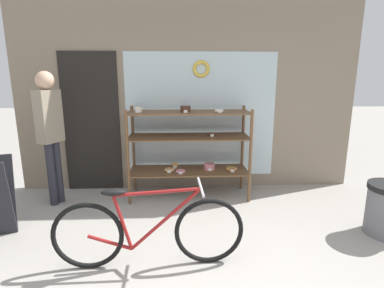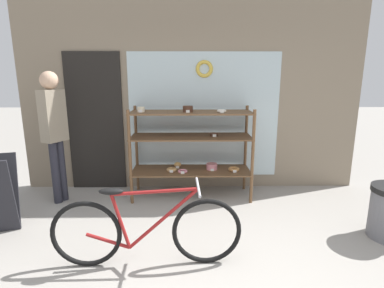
{
  "view_description": "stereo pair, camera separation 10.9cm",
  "coord_description": "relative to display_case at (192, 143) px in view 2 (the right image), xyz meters",
  "views": [
    {
      "loc": [
        -0.14,
        -1.94,
        1.76
      ],
      "look_at": [
        0.0,
        1.25,
        1.02
      ],
      "focal_mm": 28.0,
      "sensor_mm": 36.0,
      "label": 1
    },
    {
      "loc": [
        -0.04,
        -1.95,
        1.76
      ],
      "look_at": [
        0.0,
        1.25,
        1.02
      ],
      "focal_mm": 28.0,
      "sensor_mm": 36.0,
      "label": 2
    }
  ],
  "objects": [
    {
      "name": "pedestrian",
      "position": [
        -1.88,
        -0.17,
        0.28
      ],
      "size": [
        0.3,
        0.37,
        1.81
      ],
      "rotation": [
        0.0,
        0.0,
        1.13
      ],
      "color": "#282833",
      "rests_on": "ground_plane"
    },
    {
      "name": "display_case",
      "position": [
        0.0,
        0.0,
        0.0
      ],
      "size": [
        1.72,
        0.57,
        1.34
      ],
      "color": "brown",
      "rests_on": "ground_plane"
    },
    {
      "name": "storefront_facade",
      "position": [
        -0.06,
        0.42,
        0.88
      ],
      "size": [
        5.18,
        0.13,
        3.48
      ],
      "color": "gray",
      "rests_on": "ground_plane"
    },
    {
      "name": "bicycle",
      "position": [
        -0.45,
        -1.67,
        -0.45
      ],
      "size": [
        1.77,
        0.46,
        0.79
      ],
      "rotation": [
        0.0,
        0.0,
        0.04
      ],
      "color": "black",
      "rests_on": "ground_plane"
    }
  ]
}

